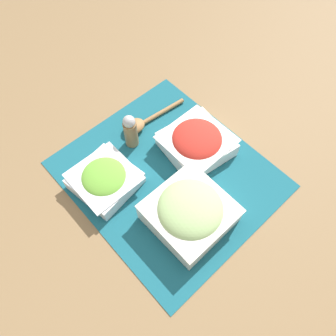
% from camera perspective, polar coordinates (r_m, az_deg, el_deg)
% --- Properties ---
extents(ground_plane, '(3.00, 3.00, 0.00)m').
position_cam_1_polar(ground_plane, '(0.85, 0.00, -1.14)').
color(ground_plane, olive).
extents(placemat, '(0.51, 0.45, 0.00)m').
position_cam_1_polar(placemat, '(0.85, 0.00, -1.07)').
color(placemat, '#195B6B').
rests_on(placemat, ground_plane).
extents(lettuce_bowl, '(0.16, 0.16, 0.06)m').
position_cam_1_polar(lettuce_bowl, '(0.83, -10.96, -1.94)').
color(lettuce_bowl, white).
rests_on(lettuce_bowl, placemat).
extents(cucumber_bowl, '(0.18, 0.18, 0.09)m').
position_cam_1_polar(cucumber_bowl, '(0.76, 3.83, -7.61)').
color(cucumber_bowl, silver).
rests_on(cucumber_bowl, placemat).
extents(tomato_bowl, '(0.18, 0.18, 0.07)m').
position_cam_1_polar(tomato_bowl, '(0.87, 5.00, 4.54)').
color(tomato_bowl, white).
rests_on(tomato_bowl, placemat).
extents(wooden_spoon, '(0.06, 0.21, 0.03)m').
position_cam_1_polar(wooden_spoon, '(0.93, -4.90, 7.77)').
color(wooden_spoon, '#9E7042').
rests_on(wooden_spoon, placemat).
extents(pepper_shaker, '(0.04, 0.04, 0.11)m').
position_cam_1_polar(pepper_shaker, '(0.86, -6.56, 6.47)').
color(pepper_shaker, olive).
rests_on(pepper_shaker, placemat).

